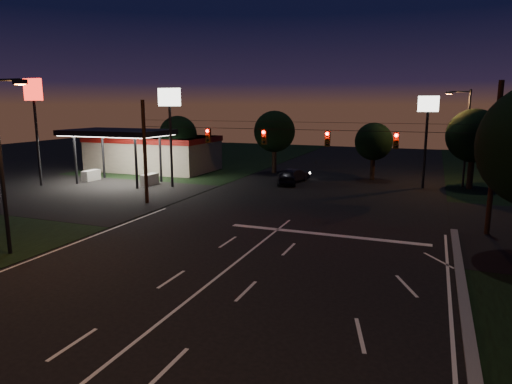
% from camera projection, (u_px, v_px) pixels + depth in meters
% --- Properties ---
extents(ground, '(140.00, 140.00, 0.00)m').
position_uv_depth(ground, '(184.00, 303.00, 17.81)').
color(ground, black).
rests_on(ground, ground).
extents(cross_street_left, '(20.00, 16.00, 0.02)m').
position_uv_depth(cross_street_left, '(76.00, 194.00, 39.57)').
color(cross_street_left, black).
rests_on(cross_street_left, ground).
extents(stop_bar, '(12.00, 0.50, 0.01)m').
position_uv_depth(stop_bar, '(325.00, 234.00, 27.26)').
color(stop_bar, silver).
rests_on(stop_bar, ground).
extents(utility_pole_right, '(0.30, 0.30, 9.00)m').
position_uv_depth(utility_pole_right, '(486.00, 234.00, 27.26)').
color(utility_pole_right, black).
rests_on(utility_pole_right, ground).
extents(utility_pole_left, '(0.28, 0.28, 8.00)m').
position_uv_depth(utility_pole_left, '(147.00, 203.00, 35.81)').
color(utility_pole_left, black).
rests_on(utility_pole_left, ground).
extents(signal_span, '(24.00, 0.40, 1.56)m').
position_uv_depth(signal_span, '(295.00, 137.00, 30.46)').
color(signal_span, black).
rests_on(signal_span, ground).
extents(gas_station, '(14.20, 16.10, 5.25)m').
position_uv_depth(gas_station, '(151.00, 151.00, 52.95)').
color(gas_station, gray).
rests_on(gas_station, ground).
extents(pole_sign_left_near, '(2.20, 0.30, 9.10)m').
position_uv_depth(pole_sign_left_near, '(170.00, 112.00, 41.61)').
color(pole_sign_left_near, black).
rests_on(pole_sign_left_near, ground).
extents(pole_sign_left_far, '(2.00, 0.30, 10.00)m').
position_uv_depth(pole_sign_left_far, '(34.00, 105.00, 42.10)').
color(pole_sign_left_far, black).
rests_on(pole_sign_left_far, ground).
extents(pole_sign_right, '(1.80, 0.30, 8.40)m').
position_uv_depth(pole_sign_right, '(427.00, 120.00, 41.23)').
color(pole_sign_right, black).
rests_on(pole_sign_right, ground).
extents(street_light_left, '(2.20, 0.35, 9.00)m').
position_uv_depth(street_light_left, '(4.00, 154.00, 22.65)').
color(street_light_left, black).
rests_on(street_light_left, ground).
extents(street_light_right_far, '(2.20, 0.35, 9.00)m').
position_uv_depth(street_light_right_far, '(464.00, 131.00, 42.10)').
color(street_light_right_far, black).
rests_on(street_light_right_far, ground).
extents(tree_far_a, '(4.20, 4.20, 6.42)m').
position_uv_depth(tree_far_a, '(179.00, 135.00, 50.97)').
color(tree_far_a, black).
rests_on(tree_far_a, ground).
extents(tree_far_b, '(4.60, 4.60, 6.98)m').
position_uv_depth(tree_far_b, '(275.00, 132.00, 51.01)').
color(tree_far_b, black).
rests_on(tree_far_b, ground).
extents(tree_far_c, '(3.80, 3.80, 5.86)m').
position_uv_depth(tree_far_c, '(374.00, 142.00, 46.29)').
color(tree_far_c, black).
rests_on(tree_far_c, ground).
extents(tree_far_d, '(4.80, 4.80, 7.30)m').
position_uv_depth(tree_far_d, '(474.00, 136.00, 41.11)').
color(tree_far_d, black).
rests_on(tree_far_d, ground).
extents(car_oncoming_a, '(3.05, 4.76, 1.51)m').
position_uv_depth(car_oncoming_a, '(286.00, 176.00, 44.37)').
color(car_oncoming_a, black).
rests_on(car_oncoming_a, ground).
extents(car_oncoming_b, '(2.32, 4.13, 1.29)m').
position_uv_depth(car_oncoming_b, '(295.00, 175.00, 45.78)').
color(car_oncoming_b, black).
rests_on(car_oncoming_b, ground).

